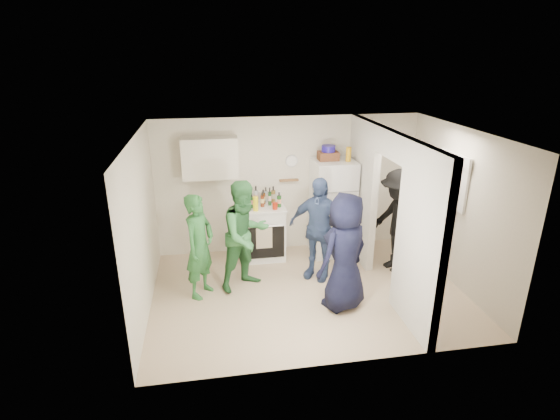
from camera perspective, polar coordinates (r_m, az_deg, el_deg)
The scene contains 38 objects.
floor at distance 7.01m, azimuth 3.65°, elevation -10.58°, with size 4.80×4.80×0.00m, color tan.
wall_back at distance 8.03m, azimuth 1.11°, elevation 3.33°, with size 4.80×4.80×0.00m, color silver.
wall_front at distance 4.98m, azimuth 8.43°, elevation -8.04°, with size 4.80×4.80×0.00m, color silver.
wall_left at distance 6.38m, azimuth -17.61°, elevation -2.28°, with size 3.40×3.40×0.00m, color silver.
wall_right at distance 7.38m, azimuth 22.35°, elevation 0.18°, with size 3.40×3.40×0.00m, color silver.
ceiling at distance 6.12m, azimuth 4.17°, elevation 9.95°, with size 4.80×4.80×0.00m, color white.
partition_pier_back at distance 7.79m, azimuth 10.65°, elevation 2.43°, with size 0.12×1.20×2.50m, color silver.
partition_pier_front at distance 5.92m, azimuth 17.82°, elevation -4.09°, with size 0.12×1.20×2.50m, color silver.
partition_header at distance 6.54m, azimuth 14.50°, elevation 8.25°, with size 0.12×1.00×0.40m, color silver.
stove at distance 7.91m, azimuth -2.44°, elevation -2.83°, with size 0.82×0.69×0.98m, color white.
upper_cabinet at distance 7.57m, azimuth -9.14°, elevation 6.72°, with size 0.95×0.34×0.70m, color silver.
fridge at distance 7.99m, azimuth 6.83°, elevation 0.29°, with size 0.73×0.70×1.76m, color white.
wicker_basket at distance 7.73m, azimuth 6.30°, elevation 7.04°, with size 0.35×0.25×0.15m, color brown.
blue_bowl at distance 7.71m, azimuth 6.34°, elevation 7.98°, with size 0.24×0.24×0.11m, color navy.
yellow_cup_stack_top at distance 7.68m, azimuth 8.94°, elevation 7.20°, with size 0.09×0.09×0.25m, color #EBAA13.
wall_clock at distance 7.90m, azimuth 1.52°, elevation 6.42°, with size 0.22×0.22×0.03m, color white.
spice_shelf at distance 7.96m, azimuth 1.18°, elevation 3.91°, with size 0.35×0.08×0.03m, color olive.
nook_window at distance 7.41m, azimuth 21.85°, elevation 3.61°, with size 0.03×0.70×0.80m, color black.
nook_window_frame at distance 7.40m, azimuth 21.75°, elevation 3.60°, with size 0.04×0.76×0.86m, color white.
nook_valance at distance 7.31m, azimuth 21.93°, elevation 6.22°, with size 0.04×0.82×0.18m, color white.
yellow_cup_stack_stove at distance 7.47m, azimuth -3.21°, elevation 0.82°, with size 0.09×0.09×0.25m, color yellow.
red_cup at distance 7.55m, azimuth -0.66°, elevation 0.54°, with size 0.09×0.09×0.12m, color #B0210B.
person_green_left at distance 6.67m, azimuth -10.47°, elevation -4.67°, with size 0.59×0.39×1.63m, color #2C6F39.
person_green_center at distance 6.79m, azimuth -4.52°, elevation -3.33°, with size 0.86×0.67×1.76m, color #34763B.
person_denim at distance 7.09m, azimuth 4.98°, elevation -2.44°, with size 1.01×0.42×1.72m, color #38447A.
person_navy at distance 6.30m, azimuth 8.45°, elevation -5.50°, with size 0.86×0.56×1.75m, color black.
person_nook at distance 7.55m, azimuth 15.08°, elevation -1.44°, with size 1.15×0.66×1.77m, color black.
bottle_a at distance 7.79m, azimuth -4.58°, elevation 1.70°, with size 0.06×0.06×0.27m, color brown.
bottle_b at distance 7.61m, azimuth -3.71°, elevation 1.27°, with size 0.07×0.07×0.27m, color #1A4E1F.
bottle_c at distance 7.80m, azimuth -3.16°, elevation 1.99°, with size 0.08×0.08×0.33m, color #A7B3B5.
bottle_d at distance 7.65m, azimuth -2.31°, elevation 1.43°, with size 0.07×0.07×0.28m, color maroon.
bottle_e at distance 7.88m, azimuth -1.86°, elevation 2.01°, with size 0.07×0.07×0.28m, color #9FA9B0.
bottle_f at distance 7.71m, azimuth -1.35°, elevation 1.79°, with size 0.06×0.06×0.33m, color #173F1A.
bottle_g at distance 7.85m, azimuth -0.88°, elevation 2.04°, with size 0.08×0.08×0.31m, color olive.
bottle_h at distance 7.55m, azimuth -4.72°, elevation 1.12°, with size 0.08×0.08×0.28m, color #B5B9C2.
bottle_i at distance 7.79m, azimuth -2.20°, elevation 1.74°, with size 0.08×0.08×0.27m, color #58300F.
bottle_j at distance 7.64m, azimuth -0.12°, elevation 1.37°, with size 0.08×0.08×0.27m, color #1C511C.
bottle_k at distance 7.71m, azimuth -4.28°, elevation 1.60°, with size 0.07×0.07×0.29m, color #954922.
Camera 1 is at (-1.43, -5.85, 3.59)m, focal length 28.00 mm.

